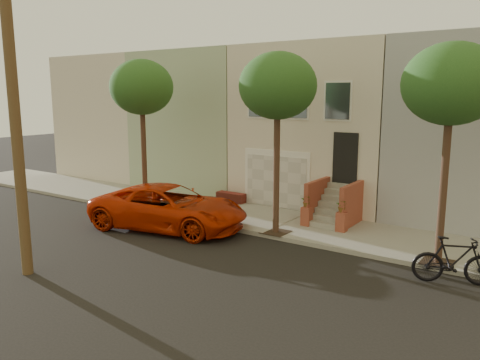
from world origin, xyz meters
The scene contains 9 objects.
ground centered at (0.00, 0.00, 0.00)m, with size 90.00×90.00×0.00m, color black.
sidewalk centered at (0.00, 5.35, 0.07)m, with size 40.00×3.70×0.15m, color gray.
house_row centered at (0.00, 11.19, 3.64)m, with size 33.10×11.70×7.00m.
tree_left centered at (-5.50, 3.90, 5.26)m, with size 2.70×2.57×6.30m.
tree_mid centered at (1.00, 3.90, 5.26)m, with size 2.70×2.57×6.30m.
tree_right centered at (6.50, 3.90, 5.26)m, with size 2.70×2.57×6.30m.
utility_pole centered at (8.00, -3.20, 5.19)m, with size 23.60×1.22×10.00m.
pickup_truck centered at (-2.81, 2.47, 0.83)m, with size 2.74×5.95×1.65m, color #BC2301.
motorcycle centered at (7.12, 2.84, 0.65)m, with size 0.61×2.16×1.30m, color black.
Camera 1 is at (9.25, -10.41, 5.04)m, focal length 35.73 mm.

